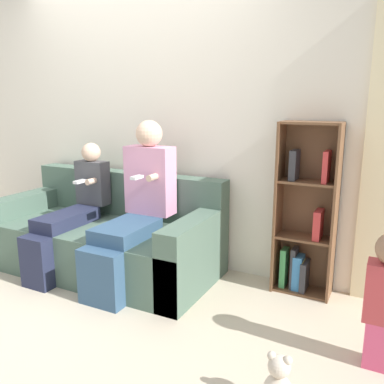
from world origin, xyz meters
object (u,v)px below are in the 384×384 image
at_px(child_seated, 71,210).
at_px(bookshelf, 305,221).
at_px(couch, 106,238).
at_px(teddy_bear, 278,383).
at_px(adult_seated, 136,203).

distance_m(child_seated, bookshelf, 1.94).
relative_size(couch, teddy_bear, 6.73).
xyz_separation_m(couch, teddy_bear, (1.80, -0.96, -0.14)).
height_order(couch, teddy_bear, couch).
bearing_deg(adult_seated, bookshelf, 19.45).
bearing_deg(adult_seated, teddy_bear, -31.95).
bearing_deg(bookshelf, teddy_bear, -82.51).
bearing_deg(couch, adult_seated, -11.73).
distance_m(couch, child_seated, 0.39).
height_order(adult_seated, teddy_bear, adult_seated).
relative_size(adult_seated, bookshelf, 0.99).
bearing_deg(couch, bookshelf, 12.39).
distance_m(couch, teddy_bear, 2.04).
distance_m(adult_seated, bookshelf, 1.32).
bearing_deg(bookshelf, child_seated, -165.14).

